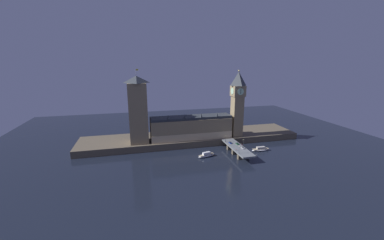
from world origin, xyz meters
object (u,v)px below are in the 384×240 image
object	(u,v)px
clock_tower	(237,102)
car_northbound_lead	(230,143)
pedestrian_far_rail	(226,141)
street_lamp_mid	(244,142)
boat_downstream	(261,149)
boat_upstream	(206,155)
street_lamp_near	(239,149)
car_southbound_trail	(237,144)
car_southbound_lead	(243,148)
victoria_tower	(138,110)
pedestrian_near_rail	(236,150)
pedestrian_mid_walk	(242,145)
street_lamp_far	(226,138)

from	to	relation	value
clock_tower	car_northbound_lead	size ratio (longest dim) A/B	15.23
pedestrian_far_rail	street_lamp_mid	xyz separation A→B (m)	(10.64, -14.77, 3.36)
clock_tower	boat_downstream	size ratio (longest dim) A/B	3.79
boat_upstream	street_lamp_near	bearing A→B (deg)	-33.14
car_southbound_trail	street_lamp_near	world-z (taller)	street_lamp_near
car_southbound_lead	street_lamp_near	distance (m)	13.20
victoria_tower	car_northbound_lead	world-z (taller)	victoria_tower
car_southbound_lead	street_lamp_mid	size ratio (longest dim) A/B	0.60
car_northbound_lead	street_lamp_mid	distance (m)	13.62
car_southbound_lead	pedestrian_far_rail	xyz separation A→B (m)	(-7.68, 19.70, 0.22)
clock_tower	pedestrian_near_rail	distance (m)	55.06
car_southbound_lead	car_northbound_lead	bearing A→B (deg)	108.54
victoria_tower	boat_downstream	distance (m)	118.39
pedestrian_mid_walk	victoria_tower	bearing A→B (deg)	159.63
car_southbound_trail	street_lamp_mid	distance (m)	7.87
car_northbound_lead	pedestrian_far_rail	bearing A→B (deg)	120.06
pedestrian_near_rail	clock_tower	bearing A→B (deg)	65.93
car_southbound_lead	pedestrian_near_rail	bearing A→B (deg)	-157.19
victoria_tower	street_lamp_near	distance (m)	96.29
pedestrian_far_rail	clock_tower	bearing A→B (deg)	43.42
victoria_tower	boat_upstream	xyz separation A→B (m)	(55.10, -34.33, -35.80)
victoria_tower	street_lamp_far	size ratio (longest dim) A/B	10.55
street_lamp_far	boat_upstream	world-z (taller)	street_lamp_far
clock_tower	street_lamp_far	size ratio (longest dim) A/B	10.28
car_northbound_lead	car_southbound_trail	distance (m)	6.51
pedestrian_mid_walk	street_lamp_near	world-z (taller)	street_lamp_near
clock_tower	street_lamp_far	bearing A→B (deg)	-137.13
car_southbound_trail	pedestrian_mid_walk	distance (m)	5.29
victoria_tower	street_lamp_mid	distance (m)	99.42
car_northbound_lead	pedestrian_mid_walk	xyz separation A→B (m)	(7.68, -8.64, 0.27)
street_lamp_mid	street_lamp_near	bearing A→B (deg)	-126.88
car_southbound_lead	boat_upstream	size ratio (longest dim) A/B	0.25
pedestrian_near_rail	pedestrian_mid_walk	distance (m)	14.22
pedestrian_mid_walk	street_lamp_mid	world-z (taller)	street_lamp_mid
victoria_tower	pedestrian_far_rail	bearing A→B (deg)	-14.23
pedestrian_mid_walk	boat_downstream	world-z (taller)	pedestrian_mid_walk
car_southbound_trail	car_southbound_lead	bearing A→B (deg)	-90.00
pedestrian_near_rail	victoria_tower	bearing A→B (deg)	151.40
pedestrian_far_rail	street_lamp_far	size ratio (longest dim) A/B	0.26
boat_upstream	street_lamp_mid	bearing A→B (deg)	-0.67
victoria_tower	street_lamp_far	xyz separation A→B (m)	(78.27, -20.01, -26.73)
car_southbound_trail	street_lamp_mid	bearing A→B (deg)	-64.94
pedestrian_mid_walk	pedestrian_near_rail	bearing A→B (deg)	-136.08
victoria_tower	boat_downstream	bearing A→B (deg)	-17.05
pedestrian_far_rail	boat_downstream	distance (m)	32.57
pedestrian_near_rail	pedestrian_mid_walk	world-z (taller)	pedestrian_mid_walk
pedestrian_near_rail	pedestrian_far_rail	size ratio (longest dim) A/B	0.99
pedestrian_near_rail	pedestrian_far_rail	xyz separation A→B (m)	(0.00, 22.93, 0.01)
clock_tower	pedestrian_near_rail	bearing A→B (deg)	-114.07
clock_tower	boat_downstream	bearing A→B (deg)	-69.06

